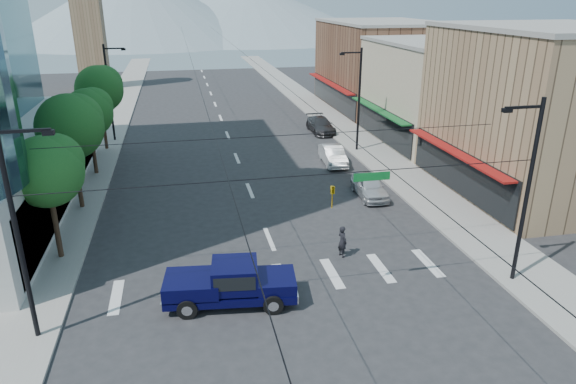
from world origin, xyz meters
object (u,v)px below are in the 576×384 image
pedestrian (342,241)px  parked_car_near (369,186)px  parked_car_mid (333,155)px  parked_car_far (321,125)px  pickup_truck (230,283)px

pedestrian → parked_car_near: 9.17m
parked_car_mid → parked_car_far: bearing=83.6°
pickup_truck → pedestrian: 7.08m
pedestrian → parked_car_far: pedestrian is taller
parked_car_near → parked_car_far: 18.06m
parked_car_near → pickup_truck: bearing=-131.6°
parked_car_far → pickup_truck: bearing=-112.9°
parked_car_mid → parked_car_near: bearing=-84.1°
pickup_truck → parked_car_far: bearing=74.0°
parked_car_far → parked_car_near: bearing=-94.8°
pedestrian → parked_car_mid: pedestrian is taller
pickup_truck → parked_car_mid: size_ratio=1.34×
parked_car_near → pedestrian: bearing=-117.1°
pickup_truck → parked_car_near: pickup_truck is taller
parked_car_mid → pedestrian: bearing=-101.6°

